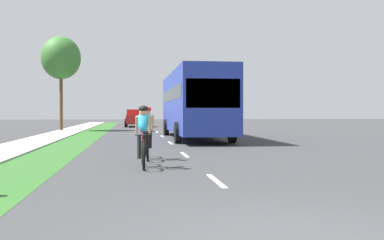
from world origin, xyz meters
TOP-DOWN VIEW (x-y plane):
  - ground_plane at (0.00, 20.00)m, footprint 120.00×120.00m
  - grass_verge at (-4.37, 20.00)m, footprint 1.81×70.00m
  - sidewalk_concrete at (-6.27, 20.00)m, footprint 1.99×70.00m
  - lane_markings_center at (0.00, 24.00)m, footprint 0.12×52.20m
  - cyclist_lead at (-1.44, 6.73)m, footprint 0.42×1.72m
  - cyclist_trailing at (-1.28, 8.69)m, footprint 0.42×1.72m
  - bus_blue at (1.56, 19.05)m, footprint 2.78×11.60m
  - pickup_red at (-1.33, 38.04)m, footprint 2.22×5.10m
  - sedan_maroon at (-1.55, 48.31)m, footprint 1.98×4.30m
  - suv_white at (-1.47, 60.44)m, footprint 2.15×4.70m
  - street_tree_near at (-6.99, 29.63)m, footprint 2.90×2.90m

SIDE VIEW (x-z plane):
  - ground_plane at x=0.00m, z-range 0.00..0.00m
  - grass_verge at x=-4.37m, z-range 0.00..0.01m
  - lane_markings_center at x=0.00m, z-range 0.00..0.01m
  - sidewalk_concrete at x=-6.27m, z-range -0.05..0.06m
  - sedan_maroon at x=-1.55m, z-range 0.01..1.53m
  - cyclist_lead at x=-1.44m, z-range 0.02..1.60m
  - cyclist_trailing at x=-1.28m, z-range 0.02..1.60m
  - pickup_red at x=-1.33m, z-range 0.01..1.65m
  - suv_white at x=-1.47m, z-range 0.05..1.84m
  - bus_blue at x=1.56m, z-range 0.24..3.72m
  - street_tree_near at x=-6.99m, z-range 1.90..8.94m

